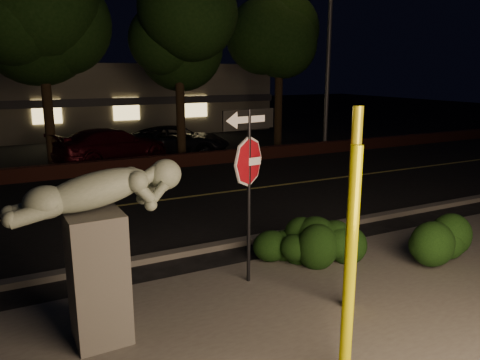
% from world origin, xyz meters
% --- Properties ---
extents(ground, '(90.00, 90.00, 0.00)m').
position_xyz_m(ground, '(0.00, 10.00, 0.00)').
color(ground, black).
rests_on(ground, ground).
extents(patio, '(14.00, 6.00, 0.02)m').
position_xyz_m(patio, '(0.00, -1.00, 0.01)').
color(patio, '#4C4944').
rests_on(patio, ground).
extents(road, '(80.00, 8.00, 0.01)m').
position_xyz_m(road, '(0.00, 7.00, 0.01)').
color(road, black).
rests_on(road, ground).
extents(lane_marking, '(80.00, 0.12, 0.00)m').
position_xyz_m(lane_marking, '(0.00, 7.00, 0.02)').
color(lane_marking, '#AFA146').
rests_on(lane_marking, road).
extents(curb, '(80.00, 0.25, 0.12)m').
position_xyz_m(curb, '(0.00, 2.90, 0.06)').
color(curb, '#4C4944').
rests_on(curb, ground).
extents(brick_wall, '(40.00, 0.35, 0.50)m').
position_xyz_m(brick_wall, '(0.00, 11.30, 0.25)').
color(brick_wall, '#471E17').
rests_on(brick_wall, ground).
extents(parking_lot, '(40.00, 12.00, 0.01)m').
position_xyz_m(parking_lot, '(0.00, 17.00, 0.01)').
color(parking_lot, black).
rests_on(parking_lot, ground).
extents(building, '(22.00, 10.20, 4.00)m').
position_xyz_m(building, '(0.00, 24.99, 2.00)').
color(building, '#6B6455').
rests_on(building, ground).
extents(tree_far_c, '(4.80, 4.80, 7.84)m').
position_xyz_m(tree_far_c, '(2.50, 12.80, 5.66)').
color(tree_far_c, black).
rests_on(tree_far_c, ground).
extents(tree_far_d, '(4.40, 4.40, 7.42)m').
position_xyz_m(tree_far_d, '(7.50, 13.30, 5.42)').
color(tree_far_d, black).
rests_on(tree_far_d, ground).
extents(yellow_pole_left, '(0.14, 0.14, 2.84)m').
position_xyz_m(yellow_pole_left, '(-0.71, -1.62, 1.42)').
color(yellow_pole_left, '#FAF707').
rests_on(yellow_pole_left, ground).
extents(yellow_pole_right, '(0.16, 0.16, 3.14)m').
position_xyz_m(yellow_pole_right, '(0.43, -0.30, 1.57)').
color(yellow_pole_right, yellow).
rests_on(yellow_pole_right, ground).
extents(signpost, '(1.01, 0.20, 3.01)m').
position_xyz_m(signpost, '(-0.50, 1.24, 2.14)').
color(signpost, black).
rests_on(signpost, ground).
extents(sculpture, '(2.28, 0.73, 2.44)m').
position_xyz_m(sculpture, '(-3.10, 0.54, 1.51)').
color(sculpture, '#4C4944').
rests_on(sculpture, ground).
extents(hedge_center, '(2.28, 1.60, 1.08)m').
position_xyz_m(hedge_center, '(0.96, 1.61, 0.54)').
color(hedge_center, black).
rests_on(hedge_center, ground).
extents(hedge_right, '(1.61, 1.00, 1.00)m').
position_xyz_m(hedge_right, '(1.14, 1.38, 0.50)').
color(hedge_right, black).
rests_on(hedge_right, ground).
extents(hedge_far_right, '(1.45, 0.92, 1.00)m').
position_xyz_m(hedge_far_right, '(3.16, 0.32, 0.50)').
color(hedge_far_right, black).
rests_on(hedge_far_right, ground).
extents(streetlight, '(1.43, 0.43, 9.49)m').
position_xyz_m(streetlight, '(8.91, 11.77, 5.65)').
color(streetlight, '#47474C').
rests_on(streetlight, ground).
extents(parked_car_darkred, '(5.16, 3.37, 1.39)m').
position_xyz_m(parked_car_darkred, '(-0.21, 13.34, 0.69)').
color(parked_car_darkred, '#38070F').
rests_on(parked_car_darkred, ground).
extents(parked_car_dark, '(5.02, 3.92, 1.27)m').
position_xyz_m(parked_car_dark, '(2.68, 13.87, 0.63)').
color(parked_car_dark, black).
rests_on(parked_car_dark, ground).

